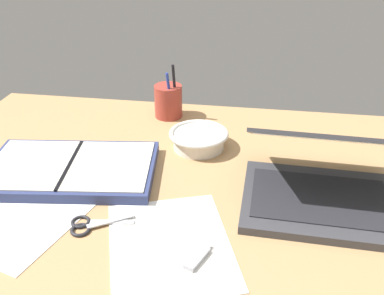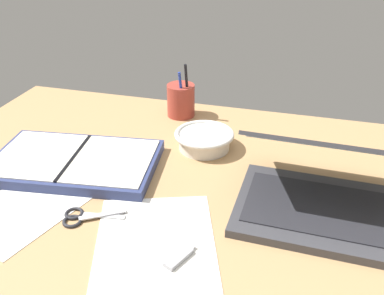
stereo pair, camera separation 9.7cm
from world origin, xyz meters
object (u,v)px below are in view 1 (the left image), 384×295
(pen_cup, at_px, (168,101))
(laptop, at_px, (321,179))
(scissors, at_px, (88,225))
(bowl, at_px, (199,139))
(planner, at_px, (71,169))

(pen_cup, bearing_deg, laptop, -42.10)
(pen_cup, height_order, scissors, pen_cup)
(laptop, relative_size, scissors, 2.61)
(laptop, bearing_deg, pen_cup, 139.85)
(scissors, bearing_deg, pen_cup, 63.56)
(bowl, relative_size, scissors, 1.22)
(laptop, relative_size, planner, 0.79)
(bowl, bearing_deg, pen_cup, 123.05)
(pen_cup, distance_m, scissors, 0.53)
(bowl, distance_m, pen_cup, 0.21)
(pen_cup, height_order, planner, pen_cup)
(pen_cup, bearing_deg, scissors, -96.03)
(laptop, xyz_separation_m, planner, (-0.56, 0.01, -0.04))
(scissors, bearing_deg, bowl, 43.36)
(laptop, height_order, pen_cup, laptop)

